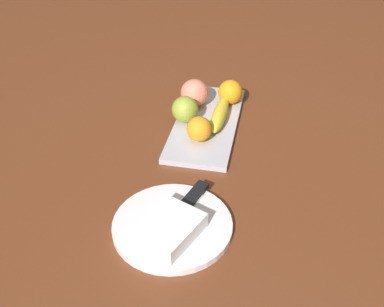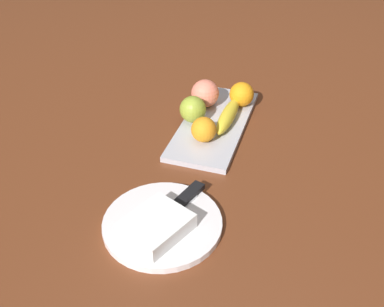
{
  "view_description": "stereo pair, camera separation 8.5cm",
  "coord_description": "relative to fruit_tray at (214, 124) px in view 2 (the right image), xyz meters",
  "views": [
    {
      "loc": [
        0.99,
        0.15,
        0.62
      ],
      "look_at": [
        0.22,
        -0.01,
        0.04
      ],
      "focal_mm": 41.96,
      "sensor_mm": 36.0,
      "label": 1
    },
    {
      "loc": [
        0.97,
        0.23,
        0.62
      ],
      "look_at": [
        0.22,
        -0.01,
        0.04
      ],
      "focal_mm": 41.96,
      "sensor_mm": 36.0,
      "label": 2
    }
  ],
  "objects": [
    {
      "name": "ground_plane",
      "position": [
        -0.04,
        0.01,
        -0.01
      ],
      "size": [
        2.4,
        2.4,
        0.0
      ],
      "primitive_type": "plane",
      "color": "brown"
    },
    {
      "name": "orange_near_banana",
      "position": [
        -0.1,
        0.05,
        0.04
      ],
      "size": [
        0.06,
        0.06,
        0.06
      ],
      "primitive_type": "sphere",
      "color": "orange",
      "rests_on": "fruit_tray"
    },
    {
      "name": "peach",
      "position": [
        -0.07,
        -0.05,
        0.04
      ],
      "size": [
        0.07,
        0.07,
        0.07
      ],
      "primitive_type": "sphere",
      "color": "#EA7A63",
      "rests_on": "fruit_tray"
    },
    {
      "name": "dinner_plate",
      "position": [
        0.37,
        0.0,
        -0.0
      ],
      "size": [
        0.23,
        0.23,
        0.01
      ],
      "primitive_type": "cylinder",
      "color": "white",
      "rests_on": "ground_plane"
    },
    {
      "name": "folded_napkin",
      "position": [
        0.4,
        0.0,
        0.02
      ],
      "size": [
        0.14,
        0.13,
        0.03
      ],
      "primitive_type": "cube",
      "rotation": [
        0.0,
        0.0,
        -0.4
      ],
      "color": "white",
      "rests_on": "dinner_plate"
    },
    {
      "name": "banana",
      "position": [
        -0.01,
        0.03,
        0.02
      ],
      "size": [
        0.17,
        0.04,
        0.04
      ],
      "primitive_type": "ellipsoid",
      "rotation": [
        0.0,
        0.0,
        -0.02
      ],
      "color": "yellow",
      "rests_on": "fruit_tray"
    },
    {
      "name": "knife",
      "position": [
        0.31,
        0.02,
        0.01
      ],
      "size": [
        0.18,
        0.07,
        0.01
      ],
      "rotation": [
        0.0,
        0.0,
        -0.3
      ],
      "color": "silver",
      "rests_on": "dinner_plate"
    },
    {
      "name": "fruit_tray",
      "position": [
        0.0,
        0.0,
        0.0
      ],
      "size": [
        0.36,
        0.15,
        0.01
      ],
      "primitive_type": "cube",
      "color": "#B6B7C3",
      "rests_on": "ground_plane"
    },
    {
      "name": "orange_near_apple",
      "position": [
        0.09,
        -0.0,
        0.04
      ],
      "size": [
        0.06,
        0.06,
        0.06
      ],
      "primitive_type": "sphere",
      "color": "orange",
      "rests_on": "fruit_tray"
    },
    {
      "name": "apple",
      "position": [
        0.01,
        -0.05,
        0.04
      ],
      "size": [
        0.07,
        0.07,
        0.07
      ],
      "primitive_type": "sphere",
      "color": "#8EA232",
      "rests_on": "fruit_tray"
    }
  ]
}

